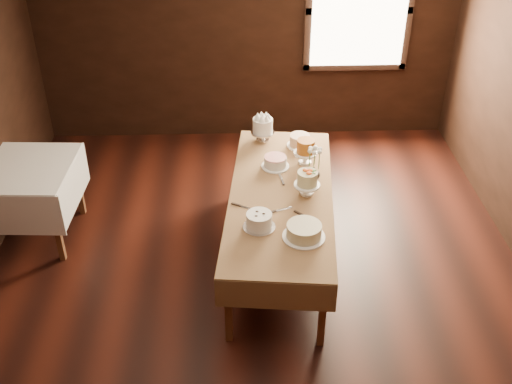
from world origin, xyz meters
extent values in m
cube|color=black|center=(0.00, 0.00, 0.00)|extent=(5.00, 6.00, 0.01)
cube|color=black|center=(0.00, 3.00, 1.40)|extent=(5.00, 0.02, 2.80)
cube|color=#FFEABF|center=(1.30, 2.94, 1.60)|extent=(1.10, 0.05, 1.30)
cube|color=#512D1A|center=(-0.25, -0.54, 0.33)|extent=(0.06, 0.06, 0.65)
cube|color=#512D1A|center=(-0.02, 1.62, 0.33)|extent=(0.06, 0.06, 0.65)
cube|color=#512D1A|center=(0.49, -0.62, 0.33)|extent=(0.06, 0.06, 0.65)
cube|color=#512D1A|center=(0.72, 1.54, 0.33)|extent=(0.06, 0.06, 0.65)
cube|color=#512D1A|center=(0.24, 0.50, 0.69)|extent=(1.09, 2.36, 0.04)
cube|color=#A0754B|center=(0.24, 0.50, 0.72)|extent=(1.15, 2.42, 0.01)
cube|color=#512D1A|center=(-2.55, 1.34, 0.37)|extent=(0.06, 0.06, 0.74)
cube|color=#512D1A|center=(-1.83, 0.54, 0.37)|extent=(0.06, 0.06, 0.74)
cube|color=#512D1A|center=(-1.79, 1.30, 0.37)|extent=(0.06, 0.06, 0.74)
cube|color=#512D1A|center=(-2.19, 0.94, 0.76)|extent=(0.90, 0.90, 0.04)
cube|color=white|center=(-2.19, 0.94, 0.79)|extent=(0.99, 0.99, 0.01)
cylinder|color=silver|center=(0.12, 1.49, 0.78)|extent=(0.24, 0.24, 0.12)
cylinder|color=white|center=(0.12, 1.49, 0.91)|extent=(0.26, 0.26, 0.14)
cylinder|color=white|center=(0.48, 1.36, 0.73)|extent=(0.26, 0.26, 0.01)
cylinder|color=beige|center=(0.48, 1.36, 0.79)|extent=(0.22, 0.22, 0.11)
cylinder|color=white|center=(0.21, 0.97, 0.73)|extent=(0.27, 0.27, 0.01)
cylinder|color=white|center=(0.21, 0.97, 0.78)|extent=(0.24, 0.24, 0.09)
cylinder|color=white|center=(0.51, 1.03, 0.79)|extent=(0.23, 0.23, 0.13)
cylinder|color=#B36019|center=(0.51, 1.03, 0.92)|extent=(0.24, 0.24, 0.13)
cylinder|color=white|center=(0.47, 0.49, 0.78)|extent=(0.23, 0.23, 0.12)
cylinder|color=beige|center=(0.47, 0.49, 0.90)|extent=(0.25, 0.25, 0.13)
cylinder|color=silver|center=(0.02, 0.01, 0.73)|extent=(0.27, 0.27, 0.01)
cylinder|color=white|center=(0.02, 0.01, 0.80)|extent=(0.29, 0.29, 0.13)
cylinder|color=white|center=(0.38, -0.14, 0.73)|extent=(0.35, 0.35, 0.01)
cylinder|color=beige|center=(0.38, -0.14, 0.79)|extent=(0.31, 0.31, 0.11)
cube|color=silver|center=(0.25, 0.26, 0.73)|extent=(0.23, 0.11, 0.01)
cube|color=silver|center=(0.45, 0.11, 0.73)|extent=(0.19, 0.18, 0.01)
cube|color=silver|center=(0.25, 0.80, 0.73)|extent=(0.06, 0.24, 0.01)
cube|color=silver|center=(0.57, 0.76, 0.73)|extent=(0.13, 0.22, 0.01)
cube|color=silver|center=(-0.06, 0.28, 0.73)|extent=(0.22, 0.13, 0.01)
imported|color=#2D2823|center=(0.55, 0.73, 0.79)|extent=(0.17, 0.17, 0.13)
camera|label=1|loc=(-0.16, -4.06, 3.81)|focal=43.13mm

